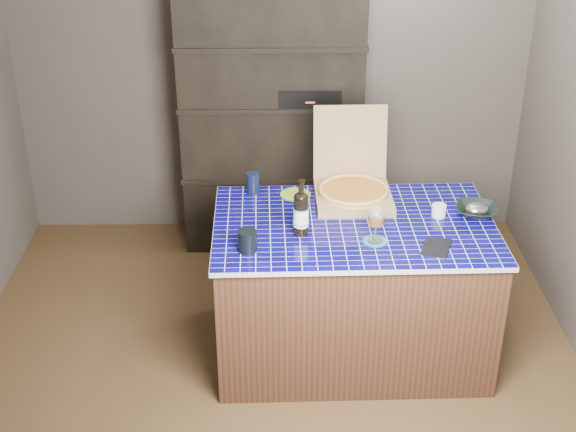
{
  "coord_description": "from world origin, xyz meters",
  "views": [
    {
      "loc": [
        0.05,
        -3.53,
        2.86
      ],
      "look_at": [
        0.09,
        0.0,
        0.99
      ],
      "focal_mm": 50.0,
      "sensor_mm": 36.0,
      "label": 1
    }
  ],
  "objects_px": {
    "kitchen_island": "(351,288)",
    "wine_glass": "(376,218)",
    "mead_bottle": "(301,213)",
    "dvd_case": "(436,247)",
    "bowl": "(477,211)",
    "pizza_box": "(353,188)"
  },
  "relations": [
    {
      "from": "kitchen_island",
      "to": "pizza_box",
      "type": "xyz_separation_m",
      "value": [
        0.02,
        0.29,
        0.48
      ]
    },
    {
      "from": "mead_bottle",
      "to": "dvd_case",
      "type": "height_order",
      "value": "mead_bottle"
    },
    {
      "from": "wine_glass",
      "to": "bowl",
      "type": "distance_m",
      "value": 0.66
    },
    {
      "from": "kitchen_island",
      "to": "wine_glass",
      "type": "height_order",
      "value": "wine_glass"
    },
    {
      "from": "dvd_case",
      "to": "mead_bottle",
      "type": "bearing_deg",
      "value": -173.58
    },
    {
      "from": "wine_glass",
      "to": "mead_bottle",
      "type": "bearing_deg",
      "value": 166.97
    },
    {
      "from": "kitchen_island",
      "to": "mead_bottle",
      "type": "height_order",
      "value": "mead_bottle"
    },
    {
      "from": "mead_bottle",
      "to": "pizza_box",
      "type": "bearing_deg",
      "value": 53.06
    },
    {
      "from": "pizza_box",
      "to": "bowl",
      "type": "distance_m",
      "value": 0.69
    },
    {
      "from": "mead_bottle",
      "to": "wine_glass",
      "type": "bearing_deg",
      "value": -13.03
    },
    {
      "from": "mead_bottle",
      "to": "dvd_case",
      "type": "distance_m",
      "value": 0.71
    },
    {
      "from": "pizza_box",
      "to": "mead_bottle",
      "type": "xyz_separation_m",
      "value": [
        -0.3,
        -0.4,
        0.06
      ]
    },
    {
      "from": "pizza_box",
      "to": "wine_glass",
      "type": "height_order",
      "value": "pizza_box"
    },
    {
      "from": "kitchen_island",
      "to": "bowl",
      "type": "height_order",
      "value": "bowl"
    },
    {
      "from": "kitchen_island",
      "to": "wine_glass",
      "type": "bearing_deg",
      "value": -67.0
    },
    {
      "from": "mead_bottle",
      "to": "bowl",
      "type": "distance_m",
      "value": 0.98
    },
    {
      "from": "wine_glass",
      "to": "dvd_case",
      "type": "bearing_deg",
      "value": -13.14
    },
    {
      "from": "bowl",
      "to": "dvd_case",
      "type": "bearing_deg",
      "value": -128.27
    },
    {
      "from": "kitchen_island",
      "to": "pizza_box",
      "type": "distance_m",
      "value": 0.56
    },
    {
      "from": "mead_bottle",
      "to": "bowl",
      "type": "height_order",
      "value": "mead_bottle"
    },
    {
      "from": "pizza_box",
      "to": "mead_bottle",
      "type": "bearing_deg",
      "value": -128.05
    },
    {
      "from": "bowl",
      "to": "wine_glass",
      "type": "bearing_deg",
      "value": -154.01
    }
  ]
}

